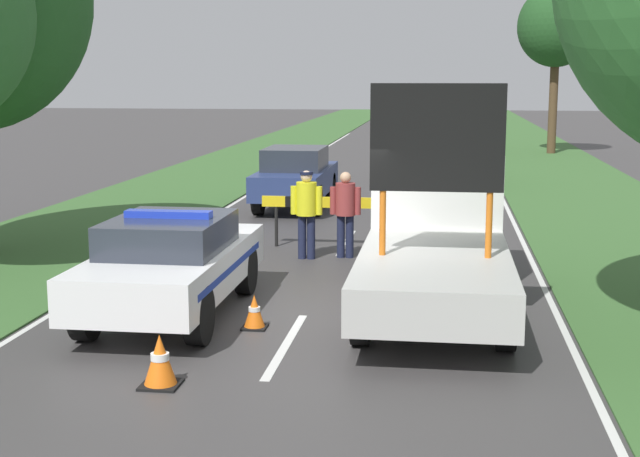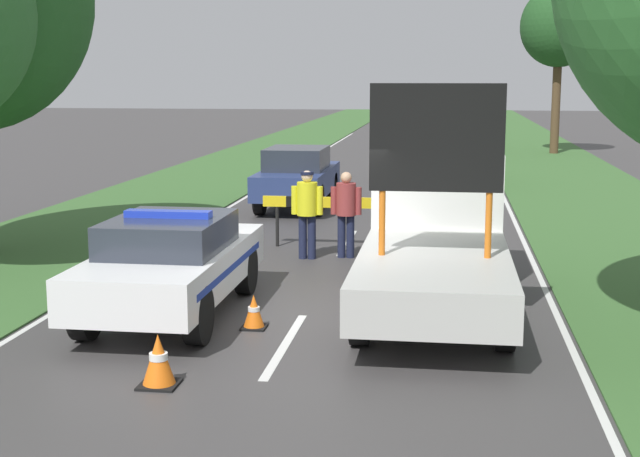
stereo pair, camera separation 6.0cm
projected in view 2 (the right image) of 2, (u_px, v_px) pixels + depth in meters
ground_plane at (304, 313)px, 13.22m from camera, size 160.00×160.00×0.00m
lane_markings at (370, 204)px, 24.38m from camera, size 7.51×59.14×0.01m
grass_verge_left at (228, 169)px, 33.58m from camera, size 4.64×120.00×0.03m
grass_verge_right at (562, 174)px, 31.87m from camera, size 4.64×120.00×0.03m
police_car at (172, 262)px, 13.01m from camera, size 1.80×4.59×1.57m
work_truck at (436, 229)px, 13.96m from camera, size 2.10×6.25×3.38m
road_barrier at (333, 206)px, 18.11m from camera, size 2.90×0.08×1.05m
police_officer at (307, 207)px, 17.00m from camera, size 0.61×0.39×1.71m
pedestrian_civilian at (346, 208)px, 17.11m from camera, size 0.60×0.38×1.67m
traffic_cone_near_police at (224, 237)px, 17.57m from camera, size 0.49×0.49×0.67m
traffic_cone_centre_front at (208, 257)px, 15.84m from camera, size 0.44×0.44×0.61m
traffic_cone_near_truck at (254, 312)px, 12.40m from camera, size 0.34×0.34×0.48m
traffic_cone_behind_barrier at (159, 360)px, 10.08m from camera, size 0.44×0.44×0.61m
traffic_cone_lane_edge at (195, 230)px, 18.62m from camera, size 0.44×0.44×0.61m
queued_car_hatch_blue at (297, 176)px, 23.70m from camera, size 1.72×4.50×1.61m
queued_car_suv_grey at (436, 157)px, 29.27m from camera, size 1.72×4.43×1.61m
roadside_tree_near_left at (559, 27)px, 39.19m from camera, size 3.41×3.41×7.43m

